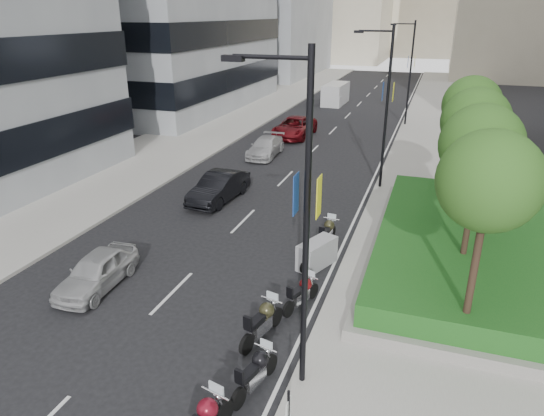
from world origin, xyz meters
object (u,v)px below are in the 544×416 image
at_px(car_a, 97,271).
at_px(car_c, 265,147).
at_px(motorcycle_4, 302,293).
at_px(motorcycle_5, 317,254).
at_px(delivery_van, 335,95).
at_px(motorcycle_2, 256,372).
at_px(motorcycle_3, 262,321).
at_px(lamp_post_2, 409,68).
at_px(car_b, 219,187).
at_px(lamp_post_1, 384,101).
at_px(car_d, 294,127).
at_px(lamp_post_0, 300,215).
at_px(motorcycle_6, 327,233).

height_order(car_a, car_c, car_a).
xyz_separation_m(motorcycle_4, motorcycle_5, (-0.20, 3.00, 0.02)).
bearing_deg(delivery_van, car_c, -89.09).
distance_m(motorcycle_2, motorcycle_5, 7.29).
relative_size(motorcycle_2, delivery_van, 0.39).
bearing_deg(motorcycle_4, motorcycle_3, -178.36).
xyz_separation_m(lamp_post_2, motorcycle_2, (-0.99, -35.60, -4.49)).
height_order(lamp_post_2, car_b, lamp_post_2).
distance_m(motorcycle_4, motorcycle_5, 3.01).
bearing_deg(lamp_post_2, car_a, -104.59).
distance_m(lamp_post_1, car_b, 10.23).
bearing_deg(motorcycle_2, car_d, 27.70).
xyz_separation_m(lamp_post_0, car_c, (-8.52, 21.41, -4.40)).
height_order(motorcycle_2, car_c, car_c).
distance_m(lamp_post_2, motorcycle_2, 35.90).
distance_m(motorcycle_3, car_b, 12.41).
bearing_deg(lamp_post_0, car_a, 163.66).
bearing_deg(car_c, motorcycle_4, -68.57).
xyz_separation_m(lamp_post_0, car_a, (-8.46, 2.48, -4.40)).
height_order(motorcycle_2, motorcycle_6, motorcycle_6).
height_order(motorcycle_2, motorcycle_5, motorcycle_5).
bearing_deg(lamp_post_2, car_c, -122.10).
bearing_deg(lamp_post_2, motorcycle_4, -91.62).
bearing_deg(car_d, motorcycle_2, -74.66).
xyz_separation_m(motorcycle_4, car_d, (-7.32, 24.00, 0.25)).
distance_m(lamp_post_0, motorcycle_3, 4.97).
height_order(lamp_post_2, car_c, lamp_post_2).
bearing_deg(lamp_post_1, motorcycle_5, -96.03).
xyz_separation_m(lamp_post_0, delivery_van, (-8.23, 43.85, -4.02)).
height_order(motorcycle_4, car_b, car_b).
xyz_separation_m(lamp_post_0, motorcycle_5, (-1.09, 6.68, -4.50)).
height_order(motorcycle_3, car_a, car_a).
distance_m(motorcycle_3, motorcycle_6, 7.21).
bearing_deg(delivery_van, car_b, -87.83).
xyz_separation_m(car_b, car_c, (-0.57, 9.20, -0.10)).
xyz_separation_m(lamp_post_2, motorcycle_5, (-1.09, -28.32, -4.50)).
bearing_deg(motorcycle_2, lamp_post_0, -45.11).
bearing_deg(car_c, motorcycle_3, -72.57).
distance_m(lamp_post_0, car_a, 9.85).
bearing_deg(motorcycle_6, motorcycle_5, -172.54).
xyz_separation_m(lamp_post_0, lamp_post_2, (0.00, 35.00, 0.00)).
height_order(motorcycle_6, car_c, car_c).
relative_size(motorcycle_5, car_b, 0.43).
bearing_deg(motorcycle_3, motorcycle_6, 9.82).
distance_m(motorcycle_4, delivery_van, 40.83).
relative_size(motorcycle_4, motorcycle_6, 0.90).
bearing_deg(motorcycle_5, motorcycle_6, 24.09).
relative_size(lamp_post_0, lamp_post_2, 1.00).
bearing_deg(lamp_post_1, car_c, 152.62).
bearing_deg(motorcycle_2, lamp_post_2, 11.79).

